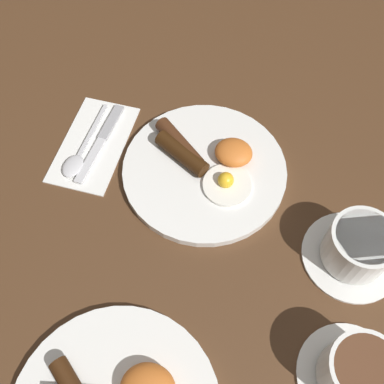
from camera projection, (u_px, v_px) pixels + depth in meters
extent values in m
plane|color=#4C301C|center=(204.00, 173.00, 0.79)|extent=(3.00, 3.00, 0.00)
cylinder|color=white|center=(204.00, 170.00, 0.78)|extent=(0.29, 0.29, 0.01)
cylinder|color=white|center=(227.00, 185.00, 0.75)|extent=(0.08, 0.08, 0.01)
sphere|color=yellow|center=(226.00, 180.00, 0.75)|extent=(0.03, 0.03, 0.03)
ellipsoid|color=orange|center=(234.00, 152.00, 0.77)|extent=(0.07, 0.06, 0.03)
cylinder|color=#452513|center=(179.00, 143.00, 0.79)|extent=(0.11, 0.09, 0.03)
cylinder|color=#331C0A|center=(182.00, 153.00, 0.77)|extent=(0.11, 0.07, 0.03)
cylinder|color=white|center=(351.00, 256.00, 0.71)|extent=(0.15, 0.15, 0.01)
cylinder|color=white|center=(359.00, 246.00, 0.67)|extent=(0.10, 0.10, 0.07)
cylinder|color=#56331E|center=(366.00, 237.00, 0.64)|extent=(0.09, 0.09, 0.00)
cylinder|color=white|center=(350.00, 377.00, 0.62)|extent=(0.15, 0.15, 0.01)
cylinder|color=white|center=(360.00, 373.00, 0.58)|extent=(0.10, 0.10, 0.07)
cylinder|color=#56331E|center=(368.00, 368.00, 0.55)|extent=(0.09, 0.09, 0.00)
cube|color=white|center=(94.00, 143.00, 0.82)|extent=(0.12, 0.20, 0.01)
cube|color=silver|center=(90.00, 160.00, 0.79)|extent=(0.02, 0.10, 0.00)
cube|color=#9E9EA3|center=(111.00, 122.00, 0.84)|extent=(0.02, 0.08, 0.01)
ellipsoid|color=silver|center=(73.00, 166.00, 0.79)|extent=(0.03, 0.05, 0.01)
cube|color=silver|center=(93.00, 129.00, 0.83)|extent=(0.01, 0.12, 0.00)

